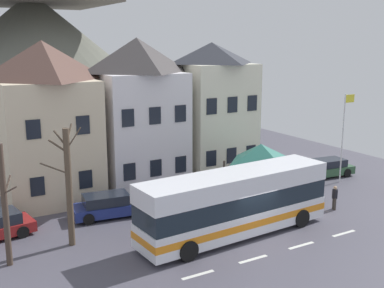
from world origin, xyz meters
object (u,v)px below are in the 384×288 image
(parked_car_03, at_px, (109,205))
(flagpole, at_px, (344,131))
(townhouse_01, at_px, (138,114))
(hilltop_castle, at_px, (34,62))
(pedestrian_00, at_px, (335,197))
(pedestrian_01, at_px, (319,192))
(bus_shelter, at_px, (261,154))
(townhouse_02, at_px, (211,110))
(public_bench, at_px, (242,184))
(bare_tree_02, at_px, (4,204))
(transit_bus, at_px, (236,204))
(bare_tree_00, at_px, (69,186))
(parked_car_02, at_px, (254,184))
(parked_car_01, at_px, (325,168))
(townhouse_00, at_px, (46,122))

(parked_car_03, distance_m, flagpole, 17.28)
(flagpole, bearing_deg, townhouse_01, 153.42)
(townhouse_01, distance_m, hilltop_castle, 20.24)
(pedestrian_00, xyz_separation_m, pedestrian_01, (-0.30, 0.95, 0.06))
(parked_car_03, bearing_deg, bus_shelter, -4.66)
(townhouse_02, height_order, flagpole, townhouse_02)
(public_bench, bearing_deg, townhouse_02, 84.03)
(bus_shelter, height_order, bare_tree_02, bare_tree_02)
(pedestrian_00, height_order, flagpole, flagpole)
(parked_car_03, height_order, bare_tree_02, bare_tree_02)
(pedestrian_00, xyz_separation_m, bare_tree_02, (-18.21, 2.25, 2.11))
(transit_bus, relative_size, bare_tree_00, 1.83)
(hilltop_castle, bearing_deg, townhouse_01, -83.00)
(townhouse_02, distance_m, pedestrian_01, 10.50)
(townhouse_01, distance_m, bus_shelter, 8.78)
(hilltop_castle, height_order, parked_car_03, hilltop_castle)
(parked_car_03, bearing_deg, hilltop_castle, 93.81)
(townhouse_02, xyz_separation_m, flagpole, (6.93, -6.59, -1.21))
(public_bench, bearing_deg, parked_car_02, -60.72)
(townhouse_02, relative_size, pedestrian_00, 6.68)
(transit_bus, height_order, parked_car_02, transit_bus)
(pedestrian_01, bearing_deg, hilltop_castle, 109.37)
(parked_car_01, distance_m, public_bench, 7.50)
(bare_tree_00, bearing_deg, bare_tree_02, -166.84)
(townhouse_01, xyz_separation_m, parked_car_01, (12.97, -4.85, -4.46))
(bus_shelter, relative_size, public_bench, 2.28)
(townhouse_00, bearing_deg, public_bench, -23.22)
(bare_tree_02, bearing_deg, public_bench, 12.62)
(transit_bus, bearing_deg, bare_tree_02, 164.25)
(townhouse_00, xyz_separation_m, pedestrian_01, (13.94, -9.74, -4.13))
(parked_car_01, xyz_separation_m, public_bench, (-7.50, 0.26, -0.17))
(hilltop_castle, relative_size, parked_car_03, 8.00)
(parked_car_01, relative_size, bare_tree_00, 0.76)
(parked_car_01, relative_size, public_bench, 2.87)
(bus_shelter, bearing_deg, townhouse_00, 148.81)
(townhouse_00, relative_size, parked_car_02, 2.46)
(hilltop_castle, relative_size, parked_car_02, 8.68)
(townhouse_00, distance_m, pedestrian_00, 18.30)
(bus_shelter, height_order, pedestrian_00, bus_shelter)
(pedestrian_00, bearing_deg, townhouse_02, 101.78)
(hilltop_castle, relative_size, pedestrian_01, 21.74)
(parked_car_01, distance_m, parked_car_03, 16.97)
(pedestrian_00, bearing_deg, public_bench, 115.01)
(townhouse_01, bearing_deg, townhouse_00, 176.49)
(parked_car_02, xyz_separation_m, pedestrian_00, (2.25, -4.98, 0.18))
(townhouse_00, relative_size, pedestrian_00, 6.78)
(flagpole, xyz_separation_m, bare_tree_00, (-19.88, -0.90, -0.65))
(parked_car_02, relative_size, pedestrian_01, 2.50)
(bus_shelter, xyz_separation_m, flagpole, (7.49, 0.14, 0.72))
(townhouse_01, bearing_deg, bare_tree_00, -133.54)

